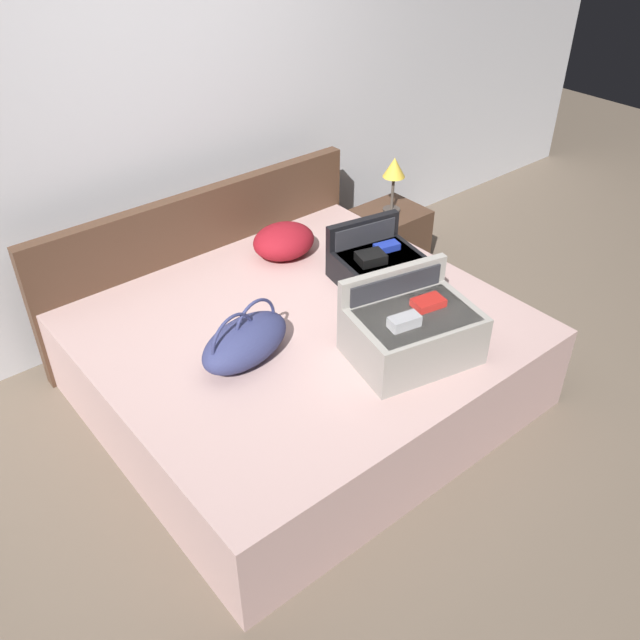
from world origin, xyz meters
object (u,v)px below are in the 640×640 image
Objects in this scene: hard_case_large at (412,331)px; table_lamp at (394,171)px; nightstand at (389,240)px; hard_case_medium at (376,263)px; duffel_bag at (245,341)px; pillow_near_headboard at (284,241)px; bed at (303,360)px.

hard_case_large is 1.74× the size of table_lamp.
table_lamp reaches higher than nightstand.
hard_case_large reaches higher than hard_case_medium.
table_lamp is at bearing 50.91° from hard_case_medium.
duffel_bag is 1.44× the size of table_lamp.
table_lamp is at bearing 23.72° from duffel_bag.
nightstand is (0.98, 0.08, -0.37)m from pillow_near_headboard.
bed is 0.53m from duffel_bag.
nightstand is at bearing 50.91° from hard_case_medium.
pillow_near_headboard is at bearing 60.79° from bed.
table_lamp reaches higher than hard_case_medium.
nightstand is (1.71, 0.75, -0.37)m from duffel_bag.
nightstand is 1.18× the size of table_lamp.
table_lamp is (1.71, 0.75, 0.14)m from duffel_bag.
duffel_bag is at bearing -137.50° from pillow_near_headboard.
duffel_bag reaches higher than pillow_near_headboard.
hard_case_medium is at bearing 7.98° from duffel_bag.
hard_case_medium is 1.03m from nightstand.
hard_case_medium is 1.14× the size of nightstand.
hard_case_medium reaches higher than nightstand.
table_lamp is (1.08, 1.23, 0.10)m from hard_case_large.
hard_case_large is (0.24, -0.54, 0.39)m from bed.
bed is 0.69m from hard_case_medium.
nightstand is at bearing 180.00° from table_lamp.
duffel_bag is 1.46× the size of pillow_near_headboard.
duffel_bag is at bearing -171.53° from bed.
bed is at bearing -152.30° from table_lamp.
table_lamp reaches higher than bed.
hard_case_large is at bearing -95.07° from pillow_near_headboard.
pillow_near_headboard reaches higher than nightstand.
pillow_near_headboard is at bearing 42.50° from duffel_bag.
hard_case_medium is 1.35× the size of table_lamp.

